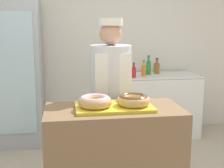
% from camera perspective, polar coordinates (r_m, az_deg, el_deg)
% --- Properties ---
extents(wall_back, '(8.00, 0.06, 2.70)m').
position_cam_1_polar(wall_back, '(4.55, -3.87, 7.95)').
color(wall_back, silver).
rests_on(wall_back, ground_plane).
extents(display_counter, '(1.11, 0.56, 0.92)m').
position_cam_1_polar(display_counter, '(2.68, 0.33, -13.97)').
color(display_counter, brown).
rests_on(display_counter, ground_plane).
extents(serving_tray, '(0.62, 0.37, 0.02)m').
position_cam_1_polar(serving_tray, '(2.52, 0.34, -4.19)').
color(serving_tray, yellow).
rests_on(serving_tray, display_counter).
extents(donut_light_glaze, '(0.27, 0.27, 0.09)m').
position_cam_1_polar(donut_light_glaze, '(2.46, -3.14, -3.12)').
color(donut_light_glaze, tan).
rests_on(donut_light_glaze, serving_tray).
extents(donut_chocolate_glaze, '(0.27, 0.27, 0.09)m').
position_cam_1_polar(donut_chocolate_glaze, '(2.51, 3.90, -2.85)').
color(donut_chocolate_glaze, tan).
rests_on(donut_chocolate_glaze, serving_tray).
extents(brownie_back_left, '(0.07, 0.07, 0.03)m').
position_cam_1_polar(brownie_back_left, '(2.63, -2.08, -2.88)').
color(brownie_back_left, black).
rests_on(brownie_back_left, serving_tray).
extents(brownie_back_right, '(0.07, 0.07, 0.03)m').
position_cam_1_polar(brownie_back_right, '(2.66, 1.80, -2.74)').
color(brownie_back_right, black).
rests_on(brownie_back_right, serving_tray).
extents(baker_person, '(0.39, 0.39, 1.64)m').
position_cam_1_polar(baker_person, '(3.04, -0.21, -2.93)').
color(baker_person, '#4C4C51').
rests_on(baker_person, ground_plane).
extents(beverage_fridge, '(0.67, 0.59, 1.88)m').
position_cam_1_polar(beverage_fridge, '(4.27, -17.19, 1.79)').
color(beverage_fridge, '#ADB2B7').
rests_on(beverage_fridge, ground_plane).
extents(chest_freezer, '(1.09, 0.59, 0.88)m').
position_cam_1_polar(chest_freezer, '(4.52, 8.44, -3.78)').
color(chest_freezer, white).
rests_on(chest_freezer, ground_plane).
extents(bottle_green, '(0.07, 0.07, 0.27)m').
position_cam_1_polar(bottle_green, '(4.41, 6.68, 3.07)').
color(bottle_green, '#2D8C38').
rests_on(bottle_green, chest_freezer).
extents(bottle_red, '(0.06, 0.06, 0.20)m').
position_cam_1_polar(bottle_red, '(4.15, 3.97, 2.22)').
color(bottle_red, red).
rests_on(bottle_red, chest_freezer).
extents(bottle_amber, '(0.08, 0.08, 0.22)m').
position_cam_1_polar(bottle_amber, '(4.52, 8.18, 2.98)').
color(bottle_amber, '#99661E').
rests_on(bottle_amber, chest_freezer).
extents(bottle_orange, '(0.06, 0.06, 0.22)m').
position_cam_1_polar(bottle_orange, '(4.26, 5.79, 2.53)').
color(bottle_orange, orange).
rests_on(bottle_orange, chest_freezer).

